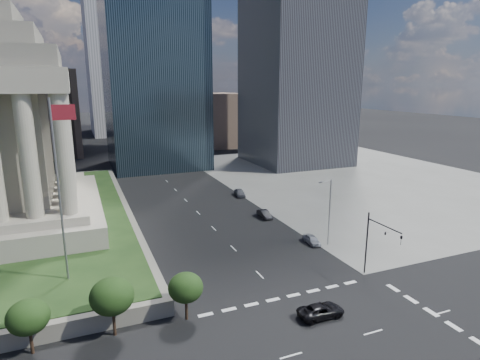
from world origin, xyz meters
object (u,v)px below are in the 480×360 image
parked_sedan_mid (265,214)px  parked_sedan_far (240,193)px  traffic_signal_ne (377,239)px  pickup_truck (321,311)px  street_lamp_north (329,208)px  parked_sedan_near (312,240)px  flagpole (60,182)px

parked_sedan_mid → parked_sedan_far: size_ratio=0.92×
traffic_signal_ne → pickup_truck: traffic_signal_ne is taller
pickup_truck → parked_sedan_far: 46.45m
street_lamp_north → parked_sedan_mid: 15.84m
parked_sedan_near → pickup_truck: bearing=-113.4°
street_lamp_north → flagpole: bearing=-178.4°
flagpole → parked_sedan_near: size_ratio=5.30×
street_lamp_north → pickup_truck: 20.16m
traffic_signal_ne → parked_sedan_mid: size_ratio=1.95×
flagpole → street_lamp_north: size_ratio=2.00×
traffic_signal_ne → parked_sedan_far: bearing=91.4°
parked_sedan_near → parked_sedan_far: bearing=96.1°
flagpole → parked_sedan_mid: 37.72m
parked_sedan_mid → parked_sedan_far: bearing=85.9°
street_lamp_north → parked_sedan_near: (-1.83, 1.24, -5.02)m
flagpole → street_lamp_north: flagpole is taller
flagpole → parked_sedan_mid: bearing=26.1°
parked_sedan_far → traffic_signal_ne: bearing=-79.0°
street_lamp_north → traffic_signal_ne: bearing=-94.2°
traffic_signal_ne → parked_sedan_far: 41.20m
traffic_signal_ne → parked_sedan_far: (-1.00, 40.94, -4.49)m
traffic_signal_ne → flagpole: bearing=163.3°
street_lamp_north → parked_sedan_far: (-1.83, 29.64, -4.90)m
parked_sedan_near → parked_sedan_mid: parked_sedan_mid is taller
traffic_signal_ne → street_lamp_north: (0.83, 11.30, 0.41)m
parked_sedan_mid → parked_sedan_far: parked_sedan_far is taller
traffic_signal_ne → parked_sedan_mid: 26.50m
parked_sedan_far → parked_sedan_mid: bearing=-85.6°
street_lamp_north → parked_sedan_far: size_ratio=2.23×
pickup_truck → parked_sedan_far: size_ratio=1.10×
street_lamp_north → pickup_truck: bearing=-126.0°
parked_sedan_near → parked_sedan_mid: bearing=101.9°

